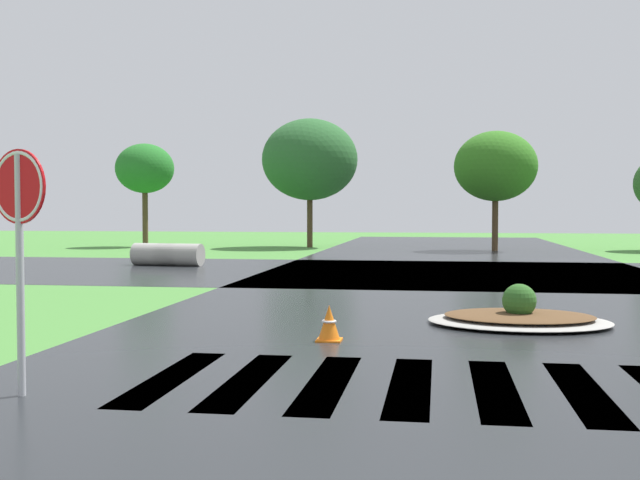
{
  "coord_description": "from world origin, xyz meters",
  "views": [
    {
      "loc": [
        -0.61,
        -3.26,
        1.91
      ],
      "look_at": [
        -3.07,
        12.81,
        1.26
      ],
      "focal_mm": 43.54,
      "sensor_mm": 36.0,
      "label": 1
    }
  ],
  "objects_px": {
    "stop_sign": "(19,213)",
    "median_island": "(519,317)",
    "drainage_pipe_stack": "(168,254)",
    "traffic_cone": "(329,324)"
  },
  "relations": [
    {
      "from": "stop_sign",
      "to": "median_island",
      "type": "xyz_separation_m",
      "value": [
        5.53,
        5.8,
        -1.74
      ]
    },
    {
      "from": "median_island",
      "to": "drainage_pipe_stack",
      "type": "xyz_separation_m",
      "value": [
        -10.38,
        11.97,
        0.25
      ]
    },
    {
      "from": "stop_sign",
      "to": "median_island",
      "type": "bearing_deg",
      "value": 66.8
    },
    {
      "from": "median_island",
      "to": "traffic_cone",
      "type": "relative_size",
      "value": 5.7
    },
    {
      "from": "median_island",
      "to": "stop_sign",
      "type": "bearing_deg",
      "value": -133.66
    },
    {
      "from": "median_island",
      "to": "drainage_pipe_stack",
      "type": "bearing_deg",
      "value": 130.93
    },
    {
      "from": "median_island",
      "to": "drainage_pipe_stack",
      "type": "relative_size",
      "value": 1.2
    },
    {
      "from": "drainage_pipe_stack",
      "to": "traffic_cone",
      "type": "bearing_deg",
      "value": -61.88
    },
    {
      "from": "stop_sign",
      "to": "median_island",
      "type": "distance_m",
      "value": 8.2
    },
    {
      "from": "stop_sign",
      "to": "drainage_pipe_stack",
      "type": "height_order",
      "value": "stop_sign"
    }
  ]
}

